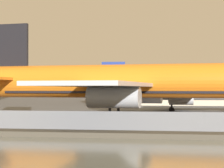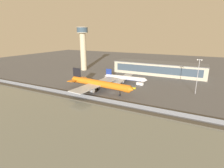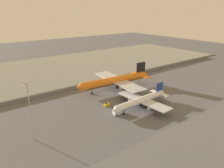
{
  "view_description": "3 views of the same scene",
  "coord_description": "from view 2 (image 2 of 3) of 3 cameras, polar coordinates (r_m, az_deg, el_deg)",
  "views": [
    {
      "loc": [
        -2.14,
        -62.2,
        4.59
      ],
      "look_at": [
        -11.94,
        -2.23,
        5.33
      ],
      "focal_mm": 70.0,
      "sensor_mm": 36.0,
      "label": 1
    },
    {
      "loc": [
        49.99,
        -98.05,
        37.75
      ],
      "look_at": [
        -1.4,
        3.08,
        5.3
      ],
      "focal_mm": 28.0,
      "sensor_mm": 36.0,
      "label": 2
    },
    {
      "loc": [
        69.27,
        97.73,
        46.87
      ],
      "look_at": [
        -3.09,
        2.68,
        5.7
      ],
      "focal_mm": 35.0,
      "sensor_mm": 36.0,
      "label": 3
    }
  ],
  "objects": [
    {
      "name": "terminal_building",
      "position": [
        176.54,
        14.98,
        5.0
      ],
      "size": [
        85.86,
        22.22,
        11.61
      ],
      "color": "#BCB299",
      "rests_on": "ground"
    },
    {
      "name": "perimeter_fence",
      "position": [
        102.82,
        -4.14,
        -4.95
      ],
      "size": [
        280.0,
        0.1,
        2.23
      ],
      "color": "slate",
      "rests_on": "ground"
    },
    {
      "name": "cargo_jet_orange",
      "position": [
        117.78,
        -4.48,
        0.05
      ],
      "size": [
        51.12,
        44.22,
        14.54
      ],
      "color": "orange",
      "rests_on": "ground"
    },
    {
      "name": "control_tower",
      "position": [
        191.02,
        -9.47,
        12.51
      ],
      "size": [
        12.44,
        12.44,
        47.15
      ],
      "color": "#C6B793",
      "rests_on": "ground"
    },
    {
      "name": "baggage_tug",
      "position": [
        125.59,
        7.03,
        -1.27
      ],
      "size": [
        3.38,
        1.99,
        1.8
      ],
      "color": "yellow",
      "rests_on": "ground"
    },
    {
      "name": "apron_light_mast_apron_west",
      "position": [
        123.73,
        26.18,
        2.63
      ],
      "size": [
        3.2,
        0.4,
        22.83
      ],
      "color": "#A8A8AD",
      "rests_on": "ground"
    },
    {
      "name": "shoreline_seawall",
      "position": [
        99.59,
        -5.47,
        -6.23
      ],
      "size": [
        320.0,
        3.0,
        0.5
      ],
      "color": "#474238",
      "rests_on": "ground"
    },
    {
      "name": "ops_van",
      "position": [
        135.02,
        9.16,
        0.08
      ],
      "size": [
        5.38,
        2.61,
        2.48
      ],
      "color": "white",
      "rests_on": "ground"
    },
    {
      "name": "passenger_jet_white",
      "position": [
        140.17,
        4.01,
        1.97
      ],
      "size": [
        36.41,
        31.3,
        10.34
      ],
      "color": "white",
      "rests_on": "ground"
    },
    {
      "name": "ground_plane",
      "position": [
        116.35,
        -0.07,
        -2.97
      ],
      "size": [
        500.0,
        500.0,
        0.0
      ],
      "primitive_type": "plane",
      "color": "#565659"
    },
    {
      "name": "waterfront_lagoon",
      "position": [
        68.23,
        -30.28,
        -20.09
      ],
      "size": [
        320.0,
        98.0,
        0.01
      ],
      "color": "gray",
      "rests_on": "ground"
    }
  ]
}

